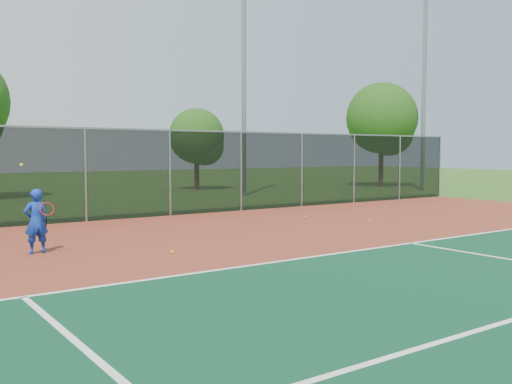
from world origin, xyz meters
TOP-DOWN VIEW (x-y plane):
  - ground at (0.00, 0.00)m, footprint 120.00×120.00m
  - court_apron at (0.00, 2.00)m, footprint 30.00×20.00m
  - fence_back at (0.00, 12.00)m, footprint 30.00×0.06m
  - tennis_player at (-5.83, 6.86)m, footprint 0.59×0.60m
  - practice_ball_1 at (4.52, 6.76)m, footprint 0.07×0.07m
  - practice_ball_3 at (-3.41, 5.10)m, footprint 0.07×0.07m
  - practice_ball_4 at (3.46, 8.71)m, footprint 0.07×0.07m
  - floodlight_n at (7.50, 18.48)m, footprint 0.90×0.40m
  - floodlight_ne at (17.89, 15.37)m, footprint 0.90×0.40m
  - tree_back_mid at (7.83, 23.84)m, footprint 3.32×3.32m
  - tree_back_right at (19.06, 19.47)m, footprint 4.60×4.60m

SIDE VIEW (x-z plane):
  - ground at x=0.00m, z-range 0.00..0.00m
  - court_apron at x=0.00m, z-range 0.00..0.02m
  - practice_ball_1 at x=4.52m, z-range 0.02..0.09m
  - practice_ball_3 at x=-3.41m, z-range 0.02..0.09m
  - practice_ball_4 at x=3.46m, z-range 0.02..0.09m
  - tennis_player at x=-5.83m, z-range -0.26..1.74m
  - fence_back at x=0.00m, z-range 0.05..3.08m
  - tree_back_mid at x=7.83m, z-range 0.62..5.50m
  - tree_back_right at x=19.06m, z-range 0.86..7.61m
  - floodlight_n at x=7.50m, z-range 0.78..13.80m
  - floodlight_ne at x=17.89m, z-range 0.78..13.80m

